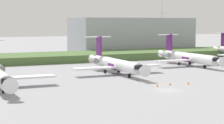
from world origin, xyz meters
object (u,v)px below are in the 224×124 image
regional_jet_fourth (188,57)px  safety_cone_mid_marker (170,84)px  antenna_mast (162,27)px  regional_jet_third (115,64)px  safety_cone_front_marker (157,85)px  safety_cone_rear_marker (188,83)px

regional_jet_fourth → safety_cone_mid_marker: (-24.86, -29.44, -2.26)m
regional_jet_fourth → safety_cone_mid_marker: regional_jet_fourth is taller
regional_jet_fourth → antenna_mast: size_ratio=1.22×
regional_jet_fourth → antenna_mast: (20.18, 48.29, 7.94)m
regional_jet_third → regional_jet_fourth: same height
regional_jet_third → safety_cone_front_marker: size_ratio=56.36×
safety_cone_mid_marker → regional_jet_third: bearing=96.9°
antenna_mast → safety_cone_front_marker: size_ratio=46.05×
regional_jet_third → regional_jet_fourth: bearing=16.5°
safety_cone_mid_marker → safety_cone_rear_marker: (4.13, -0.47, 0.00)m
antenna_mast → safety_cone_mid_marker: 90.41m
regional_jet_fourth → regional_jet_third: bearing=-163.5°
regional_jet_fourth → antenna_mast: bearing=67.3°
regional_jet_fourth → antenna_mast: antenna_mast is taller
regional_jet_third → safety_cone_front_marker: 21.89m
regional_jet_third → safety_cone_rear_marker: 22.92m
safety_cone_front_marker → safety_cone_mid_marker: bearing=7.6°
regional_jet_fourth → safety_cone_rear_marker: 36.46m
regional_jet_fourth → safety_cone_front_marker: regional_jet_fourth is taller
regional_jet_fourth → safety_cone_front_marker: bearing=-133.2°
regional_jet_fourth → safety_cone_mid_marker: 38.60m
regional_jet_third → safety_cone_mid_marker: regional_jet_third is taller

